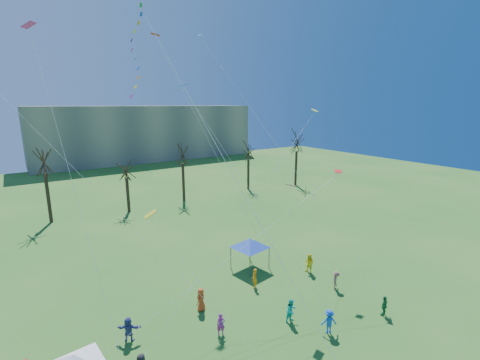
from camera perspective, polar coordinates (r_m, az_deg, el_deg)
distant_building at (r=99.15m, az=-15.47°, el=7.75°), size 60.00×14.00×15.00m
bare_tree_row at (r=51.59m, az=-15.99°, el=2.60°), size 70.56×8.91×10.46m
big_box_kite at (r=22.29m, az=-16.68°, el=20.70°), size 3.82×7.19×24.52m
canopy_tent_blue at (r=32.53m, az=1.72°, el=-10.68°), size 3.97×3.97×3.02m
festival_crowd at (r=24.02m, az=-3.31°, el=-24.82°), size 25.05×10.07×1.86m
small_kites_aloft at (r=23.89m, az=-11.12°, el=9.36°), size 29.74×16.87×31.42m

